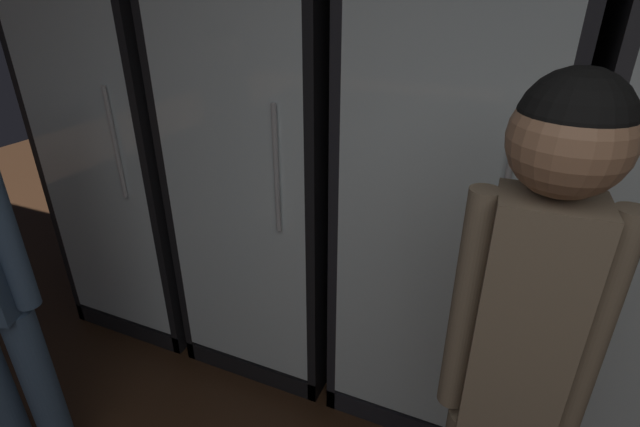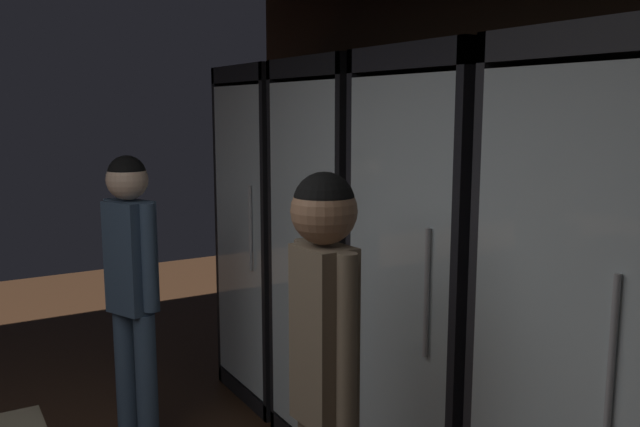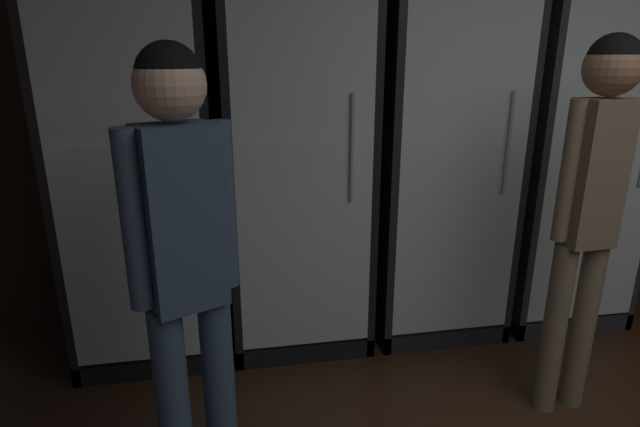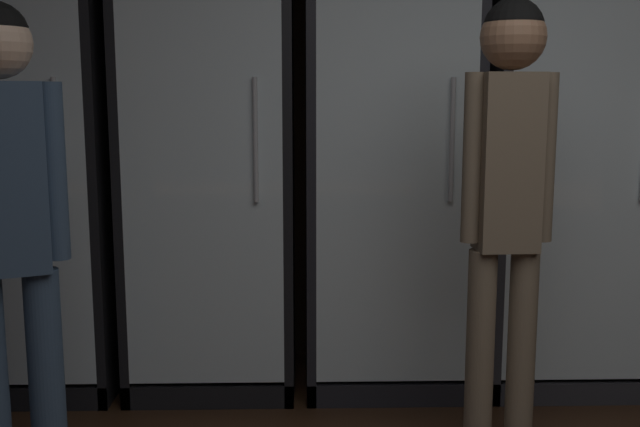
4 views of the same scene
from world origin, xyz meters
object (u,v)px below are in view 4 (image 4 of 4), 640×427
(shopper_near, at_px, (262,233))
(shopper_far, at_px, (390,221))
(cooler_right, at_px, (347,226))
(cooler_left, at_px, (118,232))
(cooler_center, at_px, (240,228))
(cooler_far_right, at_px, (440,222))

(shopper_near, bearing_deg, shopper_far, -28.93)
(cooler_right, xyz_separation_m, shopper_near, (-0.89, -1.01, 0.07))
(cooler_left, bearing_deg, shopper_far, -47.12)
(cooler_left, relative_size, cooler_center, 1.00)
(cooler_far_right, height_order, shopper_far, cooler_far_right)
(cooler_center, height_order, cooler_right, same)
(cooler_left, xyz_separation_m, cooler_far_right, (2.33, -0.00, -0.00))
(cooler_far_right, bearing_deg, shopper_far, -130.01)
(shopper_far, bearing_deg, cooler_far_right, 49.99)
(cooler_right, bearing_deg, cooler_left, 179.96)
(shopper_near, bearing_deg, cooler_center, 83.67)
(cooler_left, distance_m, shopper_near, 1.21)
(cooler_center, height_order, shopper_far, cooler_center)
(cooler_center, bearing_deg, cooler_right, -0.09)
(cooler_left, bearing_deg, cooler_center, 0.01)
(cooler_right, bearing_deg, cooler_center, 179.91)
(cooler_far_right, bearing_deg, shopper_near, -148.82)
(cooler_left, relative_size, shopper_far, 1.13)
(cooler_left, bearing_deg, cooler_far_right, -0.03)
(shopper_far, bearing_deg, shopper_near, 151.07)
(cooler_left, height_order, shopper_far, cooler_left)
(cooler_right, height_order, shopper_far, cooler_right)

